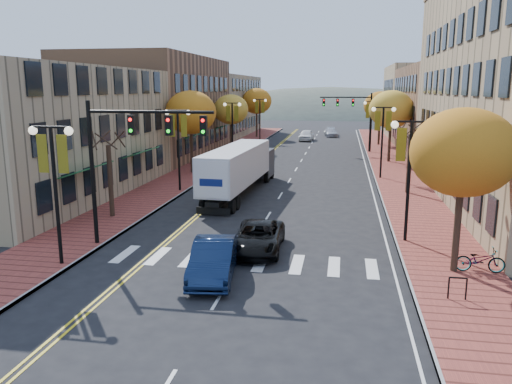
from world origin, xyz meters
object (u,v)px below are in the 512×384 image
at_px(black_suv, 258,237).
at_px(bicycle, 480,260).
at_px(semi_truck, 241,166).
at_px(navy_sedan, 214,259).

xyz_separation_m(black_suv, bicycle, (9.49, -1.57, -0.00)).
distance_m(semi_truck, bicycle, 19.16).
bearing_deg(bicycle, semi_truck, 41.75).
bearing_deg(bicycle, black_suv, 79.92).
xyz_separation_m(semi_truck, navy_sedan, (2.21, -16.20, -1.29)).
bearing_deg(bicycle, navy_sedan, 100.40).
bearing_deg(black_suv, navy_sedan, -110.01).
height_order(semi_truck, bicycle, semi_truck).
relative_size(semi_truck, bicycle, 7.24).
distance_m(navy_sedan, bicycle, 10.90).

